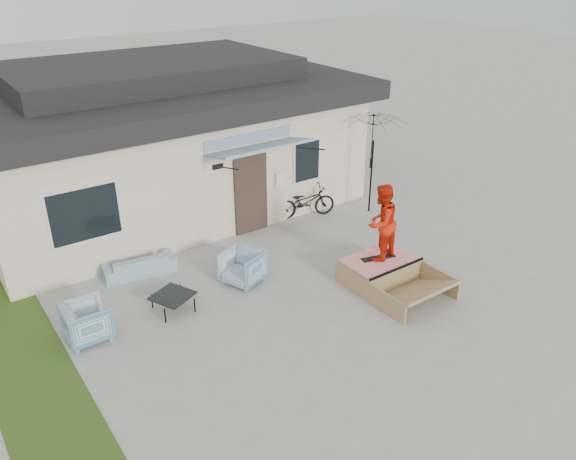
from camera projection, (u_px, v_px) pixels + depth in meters
ground at (328, 325)px, 11.23m from camera, size 90.00×90.00×0.00m
grass_strip at (29, 370)px, 10.01m from camera, size 1.40×8.00×0.01m
house at (156, 135)px, 16.23m from camera, size 10.80×8.49×4.10m
loveseat at (139, 261)px, 12.90m from camera, size 1.68×0.72×0.64m
armchair_left at (87, 319)px, 10.68m from camera, size 0.77×0.82×0.84m
armchair_right at (243, 265)px, 12.53m from camera, size 1.02×1.04×0.84m
coffee_table at (173, 302)px, 11.63m from camera, size 0.97×0.97×0.36m
bicycle at (305, 199)px, 15.59m from camera, size 1.81×1.08×1.10m
patio_umbrella at (373, 153)px, 15.39m from camera, size 2.11×2.02×2.20m
skate_ramp at (379, 269)px, 12.67m from camera, size 1.60×2.13×0.53m
skateboard at (378, 257)px, 12.58m from camera, size 0.83×0.40×0.05m
skater at (381, 221)px, 12.18m from camera, size 0.98×0.83×1.73m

